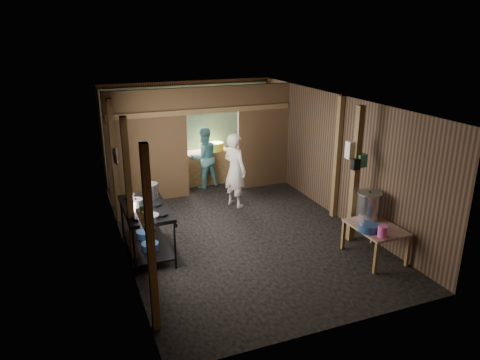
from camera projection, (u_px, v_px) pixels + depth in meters
name	position (u px, v px, depth m)	size (l,w,h in m)	color
floor	(236.00, 228.00, 9.18)	(4.50, 7.00, 0.00)	black
ceiling	(236.00, 101.00, 8.34)	(4.50, 7.00, 0.00)	#373431
wall_back	(189.00, 131.00, 11.84)	(4.50, 0.00, 2.60)	brown
wall_front	(336.00, 243.00, 5.68)	(4.50, 0.00, 2.60)	brown
wall_left	(119.00, 181.00, 7.98)	(0.00, 7.00, 2.60)	brown
wall_right	(335.00, 156.00, 9.55)	(0.00, 7.00, 2.60)	brown
partition_left	(148.00, 147.00, 10.24)	(1.85, 0.10, 2.60)	#4B321B
partition_right	(263.00, 136.00, 11.25)	(1.35, 0.10, 2.60)	#4B321B
partition_header	(212.00, 99.00, 10.46)	(1.30, 0.10, 0.60)	#4B321B
turquoise_panel	(189.00, 133.00, 11.81)	(4.40, 0.06, 2.50)	#78A2A3
back_counter	(206.00, 167.00, 11.75)	(1.20, 0.50, 0.85)	olive
wall_clock	(198.00, 108.00, 11.65)	(0.20, 0.20, 0.03)	silver
post_left_a	(150.00, 242.00, 5.71)	(0.10, 0.12, 2.60)	olive
post_left_b	(129.00, 195.00, 7.30)	(0.10, 0.12, 2.60)	olive
post_left_c	(114.00, 163.00, 9.06)	(0.10, 0.12, 2.60)	olive
post_right	(337.00, 159.00, 9.35)	(0.10, 0.12, 2.60)	olive
post_free	(355.00, 176.00, 8.26)	(0.12, 0.12, 2.60)	olive
cross_beam	(203.00, 111.00, 10.41)	(4.40, 0.12, 0.12)	olive
pan_lid_big	(116.00, 156.00, 8.23)	(0.34, 0.34, 0.03)	gray
pan_lid_small	(114.00, 156.00, 8.62)	(0.30, 0.30, 0.03)	black
wall_shelf	(145.00, 220.00, 6.13)	(0.14, 0.80, 0.03)	olive
jar_white	(148.00, 222.00, 5.89)	(0.07, 0.07, 0.10)	silver
jar_yellow	(145.00, 215.00, 6.11)	(0.08, 0.08, 0.10)	#F7F53E
jar_green	(142.00, 209.00, 6.31)	(0.06, 0.06, 0.10)	#327951
bag_white	(352.00, 150.00, 8.16)	(0.22, 0.15, 0.32)	silver
bag_green	(362.00, 161.00, 8.14)	(0.16, 0.12, 0.24)	#327951
bag_black	(356.00, 164.00, 8.09)	(0.14, 0.10, 0.20)	black
gas_range	(147.00, 230.00, 8.00)	(0.80, 1.55, 0.92)	black
prep_table	(375.00, 242.00, 7.92)	(0.74, 1.01, 0.60)	tan
stove_pot_large	(150.00, 191.00, 8.20)	(0.30, 0.30, 0.30)	silver
stove_pot_med	(136.00, 205.00, 7.69)	(0.24, 0.24, 0.21)	silver
stove_saucepan	(131.00, 196.00, 8.21)	(0.14, 0.14, 0.09)	silver
frying_pan	(151.00, 216.00, 7.40)	(0.28, 0.50, 0.07)	gray
blue_tub_front	(150.00, 246.00, 7.88)	(0.31, 0.31, 0.13)	navy
blue_tub_back	(145.00, 234.00, 8.35)	(0.31, 0.31, 0.13)	navy
stock_pot	(369.00, 206.00, 8.10)	(0.44, 0.44, 0.51)	silver
wash_basin	(368.00, 228.00, 7.63)	(0.34, 0.34, 0.13)	navy
pink_bucket	(382.00, 231.00, 7.42)	(0.15, 0.15, 0.19)	#F054B6
knife	(391.00, 239.00, 7.36)	(0.30, 0.04, 0.01)	silver
yellow_tub	(216.00, 146.00, 11.67)	(0.37, 0.37, 0.21)	#F7F53E
cook	(235.00, 170.00, 10.07)	(0.62, 0.41, 1.70)	silver
worker_back	(204.00, 158.00, 11.29)	(0.75, 0.59, 1.55)	teal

